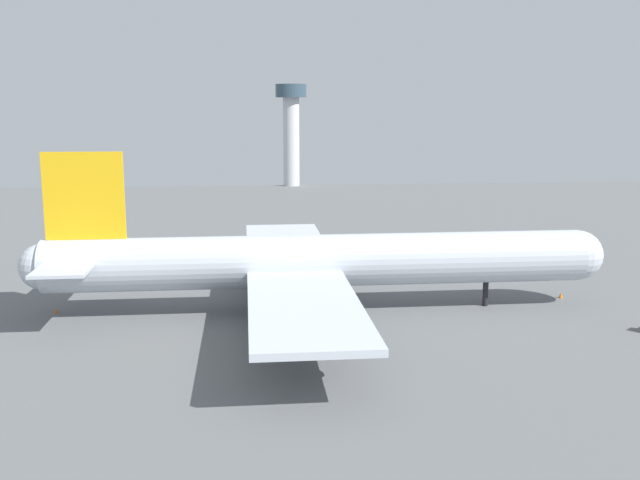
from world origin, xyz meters
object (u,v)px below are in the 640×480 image
Objects in this scene: safety_cone_nose at (561,295)px; safety_cone_tail at (56,311)px; control_tower at (291,124)px; cargo_airplane at (317,262)px; maintenance_van at (91,244)px.

safety_cone_nose reaches higher than safety_cone_tail.
safety_cone_tail is 0.02× the size of control_tower.
safety_cone_tail is 146.98m from control_tower.
control_tower reaches higher than cargo_airplane.
maintenance_van is 6.45× the size of safety_cone_tail.
safety_cone_tail is (3.82, -39.72, -0.79)m from maintenance_van.
safety_cone_nose is at bearing 0.39° from safety_cone_tail.
control_tower reaches higher than safety_cone_tail.
control_tower is at bearing 100.80° from safety_cone_nose.
cargo_airplane is 118.32× the size of safety_cone_tail.
safety_cone_tail is at bearing 176.06° from cargo_airplane.
safety_cone_nose is 64.85m from safety_cone_tail.
cargo_airplane is 143.60m from control_tower.
cargo_airplane reaches higher than maintenance_van.
safety_cone_nose is at bearing -29.77° from maintenance_van.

